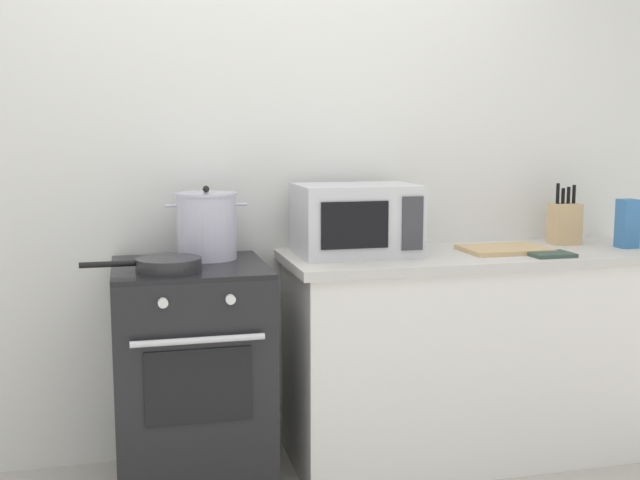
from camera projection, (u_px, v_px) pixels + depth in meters
name	position (u px, v px, depth m)	size (l,w,h in m)	color
back_wall	(325.00, 174.00, 3.53)	(4.40, 0.10, 2.50)	silver
lower_cabinet_right	(475.00, 358.00, 3.45)	(1.64, 0.56, 0.88)	white
countertop_right	(478.00, 256.00, 3.39)	(1.70, 0.60, 0.04)	beige
stove	(192.00, 377.00, 3.13)	(0.60, 0.64, 0.92)	black
stock_pot	(207.00, 226.00, 3.19)	(0.33, 0.25, 0.30)	silver
frying_pan	(167.00, 264.00, 2.92)	(0.45, 0.25, 0.05)	#28282B
microwave	(356.00, 220.00, 3.29)	(0.50, 0.37, 0.30)	silver
cutting_board	(504.00, 249.00, 3.39)	(0.36, 0.26, 0.02)	tan
knife_block	(565.00, 223.00, 3.60)	(0.13, 0.10, 0.28)	tan
pasta_box	(627.00, 224.00, 3.49)	(0.08, 0.08, 0.22)	teal
oven_mitt	(550.00, 254.00, 3.27)	(0.18, 0.14, 0.02)	#384C42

